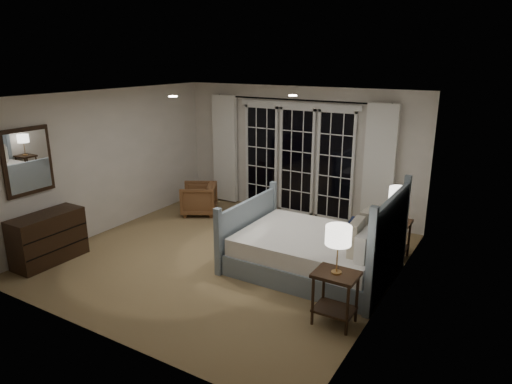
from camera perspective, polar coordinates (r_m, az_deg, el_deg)
The scene contains 20 objects.
floor at distance 7.31m, azimuth -3.65°, elevation -7.99°, with size 5.00×5.00×0.00m, color olive.
ceiling at distance 6.67m, azimuth -4.05°, elevation 11.95°, with size 5.00×5.00×0.00m, color white.
wall_left at distance 8.52m, azimuth -17.86°, elevation 3.70°, with size 0.02×5.00×2.50m, color beige.
wall_right at distance 5.89m, azimuth 16.66°, elevation -1.80°, with size 0.02×5.00×2.50m, color beige.
wall_back at distance 8.99m, azimuth 5.26°, elevation 5.08°, with size 5.00×0.02×2.50m, color beige.
wall_front at distance 5.13m, azimuth -19.92°, elevation -4.83°, with size 5.00×0.02×2.50m, color beige.
french_doors at distance 8.99m, azimuth 5.12°, elevation 4.04°, with size 2.50×0.04×2.20m.
curtain_rod at distance 8.76m, azimuth 5.14°, elevation 11.40°, with size 0.03×0.03×3.50m, color black.
curtain_left at distance 9.73m, azimuth -3.90°, elevation 5.39°, with size 0.55×0.10×2.25m, color white.
curtain_right at distance 8.34m, azimuth 15.14°, elevation 2.95°, with size 0.55×0.10×2.25m, color white.
downlight_a at distance 6.78m, azimuth 4.62°, elevation 11.93°, with size 0.12×0.12×0.01m, color white.
downlight_b at distance 6.72m, azimuth -10.34°, elevation 11.68°, with size 0.12×0.12×0.01m, color white.
bed at distance 6.73m, azimuth 7.50°, elevation -7.26°, with size 2.25×1.61×1.31m.
nightstand_left at distance 5.49m, azimuth 9.89°, elevation -12.02°, with size 0.50×0.40×0.65m.
nightstand_right at distance 7.45m, azimuth 16.93°, elevation -4.90°, with size 0.47×0.37×0.61m.
lamp_left at distance 5.20m, azimuth 10.26°, elevation -5.43°, with size 0.30×0.30×0.57m.
lamp_right at distance 7.25m, azimuth 17.34°, elevation -0.24°, with size 0.27×0.27×0.53m.
armchair at distance 9.16m, azimuth -7.17°, elevation -0.85°, with size 0.66×0.68×0.62m, color brown.
dresser at distance 7.66m, azimuth -24.55°, elevation -5.25°, with size 0.46×1.08×0.77m.
mirror at distance 7.53m, azimuth -26.65°, elevation 3.44°, with size 0.05×0.85×1.00m.
Camera 1 is at (3.79, -5.46, 3.04)m, focal length 32.00 mm.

